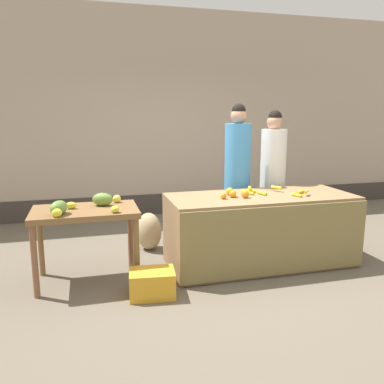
% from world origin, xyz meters
% --- Properties ---
extents(ground_plane, '(24.00, 24.00, 0.00)m').
position_xyz_m(ground_plane, '(0.00, 0.00, 0.00)').
color(ground_plane, '#665B4C').
extents(market_wall_back, '(9.26, 0.23, 3.49)m').
position_xyz_m(market_wall_back, '(0.00, 2.76, 1.71)').
color(market_wall_back, tan).
rests_on(market_wall_back, ground).
extents(fruit_stall_counter, '(2.17, 0.90, 0.83)m').
position_xyz_m(fruit_stall_counter, '(0.51, -0.01, 0.42)').
color(fruit_stall_counter, olive).
rests_on(fruit_stall_counter, ground).
extents(side_table_wooden, '(1.08, 0.66, 0.79)m').
position_xyz_m(side_table_wooden, '(-1.48, 0.00, 0.68)').
color(side_table_wooden, brown).
rests_on(side_table_wooden, ground).
extents(banana_bunch_pile, '(0.72, 0.52, 0.07)m').
position_xyz_m(banana_bunch_pile, '(0.64, 0.05, 0.86)').
color(banana_bunch_pile, yellow).
rests_on(banana_bunch_pile, fruit_stall_counter).
extents(orange_pile, '(0.33, 0.29, 0.09)m').
position_xyz_m(orange_pile, '(0.16, 0.00, 0.87)').
color(orange_pile, orange).
rests_on(orange_pile, fruit_stall_counter).
extents(mango_papaya_pile, '(0.77, 0.66, 0.14)m').
position_xyz_m(mango_papaya_pile, '(-1.48, -0.01, 0.85)').
color(mango_papaya_pile, '#D3CF45').
rests_on(mango_papaya_pile, side_table_wooden).
extents(vendor_woman_blue_shirt, '(0.34, 0.34, 1.89)m').
position_xyz_m(vendor_woman_blue_shirt, '(0.48, 0.68, 0.96)').
color(vendor_woman_blue_shirt, '#33333D').
rests_on(vendor_woman_blue_shirt, ground).
extents(vendor_woman_white_shirt, '(0.34, 0.34, 1.81)m').
position_xyz_m(vendor_woman_white_shirt, '(1.01, 0.72, 0.91)').
color(vendor_woman_white_shirt, '#33333D').
rests_on(vendor_woman_white_shirt, ground).
extents(produce_crate, '(0.47, 0.37, 0.26)m').
position_xyz_m(produce_crate, '(-0.88, -0.54, 0.13)').
color(produce_crate, gold).
rests_on(produce_crate, ground).
extents(produce_sack, '(0.44, 0.46, 0.49)m').
position_xyz_m(produce_sack, '(-0.69, 0.82, 0.25)').
color(produce_sack, tan).
rests_on(produce_sack, ground).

